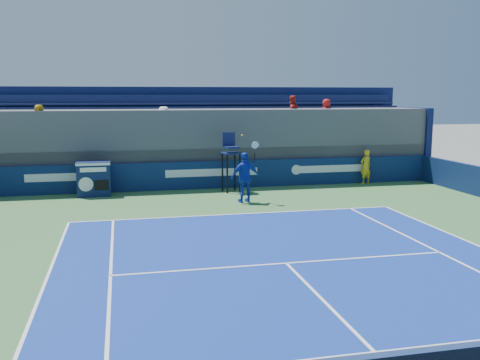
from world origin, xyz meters
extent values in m
imported|color=yellow|center=(7.02, 16.75, 0.79)|extent=(0.65, 0.52, 1.56)
cube|color=white|center=(0.00, 11.88, 0.02)|extent=(10.97, 0.07, 0.00)
cube|color=white|center=(0.00, 6.40, 0.02)|extent=(8.23, 0.07, 0.00)
cube|color=white|center=(0.00, 0.00, 0.98)|extent=(11.57, 0.03, 0.08)
cube|color=#0D1F4B|center=(0.00, 17.10, 0.60)|extent=(20.40, 0.20, 1.20)
cube|color=white|center=(-6.00, 17.00, 0.72)|extent=(3.20, 0.01, 0.32)
cube|color=white|center=(0.00, 17.00, 0.72)|extent=(4.00, 0.01, 0.32)
cube|color=white|center=(5.50, 17.00, 0.72)|extent=(3.60, 0.01, 0.32)
cylinder|color=white|center=(3.80, 16.99, 0.72)|extent=(0.44, 0.01, 0.44)
cube|color=#0E1B48|center=(-4.89, 16.40, 0.70)|extent=(1.31, 0.73, 1.40)
cube|color=white|center=(-4.89, 16.40, 1.33)|extent=(1.33, 0.75, 0.10)
cylinder|color=white|center=(-5.18, 16.03, 0.55)|extent=(0.56, 0.03, 0.56)
cube|color=black|center=(-4.58, 16.05, 0.50)|extent=(0.55, 0.03, 0.40)
cube|color=white|center=(-4.88, 16.04, 1.12)|extent=(1.00, 0.03, 0.18)
cylinder|color=black|center=(0.43, 15.81, 0.80)|extent=(0.08, 0.08, 1.60)
cylinder|color=black|center=(0.98, 15.91, 0.80)|extent=(0.08, 0.08, 1.60)
cylinder|color=black|center=(0.33, 16.36, 0.80)|extent=(0.08, 0.08, 1.60)
cylinder|color=black|center=(0.89, 16.46, 0.80)|extent=(0.08, 0.08, 1.60)
cube|color=#0E1A49|center=(0.66, 16.14, 1.63)|extent=(0.81, 0.81, 0.06)
cube|color=#141B4E|center=(0.68, 16.04, 1.88)|extent=(0.62, 0.54, 0.08)
cube|color=#131847|center=(0.61, 16.39, 2.18)|extent=(0.55, 0.15, 0.60)
imported|color=#1533AF|center=(0.72, 13.82, 0.96)|extent=(1.16, 0.61, 1.90)
cylinder|color=black|center=(1.07, 13.79, 1.70)|extent=(0.04, 0.16, 0.39)
torus|color=silver|center=(1.07, 13.72, 2.18)|extent=(0.30, 0.13, 0.29)
cylinder|color=silver|center=(1.07, 13.72, 2.18)|extent=(0.25, 0.09, 0.24)
sphere|color=yellow|center=(0.57, 13.71, 2.55)|extent=(0.07, 0.07, 0.07)
cube|color=#4E4E52|center=(0.00, 19.00, 1.69)|extent=(20.40, 3.60, 3.38)
cube|color=#4E4E52|center=(0.00, 17.65, 1.48)|extent=(20.40, 0.90, 0.55)
cube|color=#131C47|center=(0.00, 17.55, 1.95)|extent=(20.00, 0.45, 0.08)
cube|color=#131C47|center=(0.00, 17.80, 2.15)|extent=(20.00, 0.06, 0.45)
cube|color=#4E4E52|center=(0.00, 18.55, 2.02)|extent=(20.40, 0.90, 0.55)
cube|color=#131C47|center=(0.00, 18.45, 2.50)|extent=(20.00, 0.45, 0.08)
cube|color=#131C47|center=(0.00, 18.70, 2.70)|extent=(20.00, 0.06, 0.45)
cube|color=#4E4E52|center=(0.00, 19.45, 2.58)|extent=(20.40, 0.90, 0.55)
cube|color=#131C47|center=(0.00, 19.35, 3.05)|extent=(20.00, 0.45, 0.08)
cube|color=#131C47|center=(0.00, 19.60, 3.25)|extent=(20.00, 0.06, 0.45)
cube|color=#4E4E52|center=(0.00, 20.35, 3.13)|extent=(20.40, 0.90, 0.55)
cube|color=#131C47|center=(0.00, 20.25, 3.60)|extent=(20.00, 0.45, 0.08)
cube|color=#131C47|center=(0.00, 20.50, 3.80)|extent=(20.00, 0.06, 0.45)
cube|color=#0C1647|center=(0.00, 20.95, 2.20)|extent=(20.80, 0.30, 4.40)
cube|color=#0C1647|center=(10.35, 19.00, 1.70)|extent=(0.30, 3.90, 3.40)
imported|color=gold|center=(-7.01, 17.60, 2.70)|extent=(0.96, 0.78, 1.86)
imported|color=silver|center=(-1.96, 17.60, 2.65)|extent=(1.25, 0.89, 1.76)
imported|color=teal|center=(0.96, 17.60, 2.55)|extent=(0.93, 0.42, 1.56)
imported|color=#A81818|center=(5.75, 18.50, 3.08)|extent=(0.75, 0.49, 1.52)
imported|color=black|center=(7.25, 17.60, 2.54)|extent=(0.57, 0.38, 1.54)
imported|color=red|center=(4.04, 18.50, 3.16)|extent=(0.92, 0.78, 1.68)
camera|label=1|loc=(-3.79, -5.42, 4.02)|focal=40.00mm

